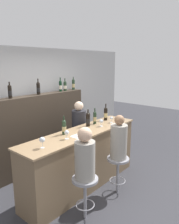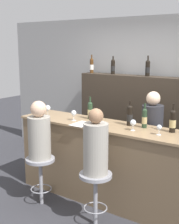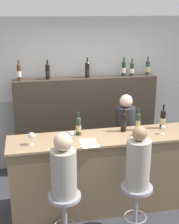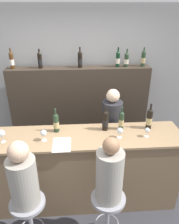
{
  "view_description": "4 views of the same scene",
  "coord_description": "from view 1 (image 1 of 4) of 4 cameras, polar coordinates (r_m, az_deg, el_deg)",
  "views": [
    {
      "loc": [
        -2.78,
        -2.2,
        2.3
      ],
      "look_at": [
        0.16,
        0.26,
        1.42
      ],
      "focal_mm": 35.0,
      "sensor_mm": 36.0,
      "label": 1
    },
    {
      "loc": [
        2.15,
        -3.15,
        2.12
      ],
      "look_at": [
        -0.2,
        0.22,
        1.24
      ],
      "focal_mm": 50.0,
      "sensor_mm": 36.0,
      "label": 2
    },
    {
      "loc": [
        -0.98,
        -3.44,
        2.69
      ],
      "look_at": [
        -0.18,
        0.38,
        1.41
      ],
      "focal_mm": 50.0,
      "sensor_mm": 36.0,
      "label": 3
    },
    {
      "loc": [
        -0.07,
        -2.04,
        2.57
      ],
      "look_at": [
        0.09,
        0.31,
        1.4
      ],
      "focal_mm": 35.0,
      "sensor_mm": 36.0,
      "label": 4
    }
  ],
  "objects": [
    {
      "name": "bar_counter",
      "position": [
        4.12,
        -1.72,
        -12.21
      ],
      "size": [
        2.57,
        0.6,
        1.09
      ],
      "color": "brown",
      "rests_on": "ground_plane"
    },
    {
      "name": "guest_seated_right",
      "position": [
        3.81,
        7.64,
        -7.21
      ],
      "size": [
        0.29,
        0.29,
        0.78
      ],
      "color": "gray",
      "rests_on": "bar_stool_right"
    },
    {
      "name": "ground_plane",
      "position": [
        4.23,
        1.37,
        -19.96
      ],
      "size": [
        16.0,
        16.0,
        0.0
      ],
      "primitive_type": "plane",
      "color": "#333338"
    },
    {
      "name": "wine_glass_2",
      "position": [
        4.19,
        3.1,
        -2.47
      ],
      "size": [
        0.08,
        0.08,
        0.14
      ],
      "color": "silver",
      "rests_on": "bar_counter"
    },
    {
      "name": "wine_bottle_backbar_3",
      "position": [
        5.11,
        -7.6,
        6.79
      ],
      "size": [
        0.07,
        0.07,
        0.32
      ],
      "color": "black",
      "rests_on": "back_bar_cabinet"
    },
    {
      "name": "wine_bottle_backbar_4",
      "position": [
        5.21,
        -6.4,
        6.81
      ],
      "size": [
        0.07,
        0.07,
        0.29
      ],
      "color": "#233823",
      "rests_on": "back_bar_cabinet"
    },
    {
      "name": "wine_glass_3",
      "position": [
        4.47,
        5.73,
        -1.66
      ],
      "size": [
        0.06,
        0.06,
        0.12
      ],
      "color": "silver",
      "rests_on": "bar_counter"
    },
    {
      "name": "guest_seated_left",
      "position": [
        3.15,
        -1.22,
        -11.49
      ],
      "size": [
        0.29,
        0.29,
        0.77
      ],
      "color": "gray",
      "rests_on": "bar_stool_left"
    },
    {
      "name": "wine_bottle_backbar_2",
      "position": [
        4.71,
        -13.23,
        6.1
      ],
      "size": [
        0.08,
        0.08,
        0.33
      ],
      "color": "black",
      "rests_on": "back_bar_cabinet"
    },
    {
      "name": "wine_bottle_counter_2",
      "position": [
        4.35,
        1.4,
        -1.43
      ],
      "size": [
        0.07,
        0.07,
        0.32
      ],
      "color": "#233823",
      "rests_on": "bar_counter"
    },
    {
      "name": "back_bar_cabinet",
      "position": [
        4.89,
        -12.87,
        -5.01
      ],
      "size": [
        2.4,
        0.28,
        1.63
      ],
      "color": "#382D23",
      "rests_on": "ground_plane"
    },
    {
      "name": "wine_bottle_backbar_5",
      "position": [
        5.4,
        -4.24,
        7.23
      ],
      "size": [
        0.07,
        0.07,
        0.31
      ],
      "color": "#233823",
      "rests_on": "back_bar_cabinet"
    },
    {
      "name": "wine_glass_1",
      "position": [
        3.53,
        -5.98,
        -5.44
      ],
      "size": [
        0.08,
        0.08,
        0.14
      ],
      "color": "silver",
      "rests_on": "bar_counter"
    },
    {
      "name": "tasting_menu",
      "position": [
        3.64,
        -2.31,
        -6.48
      ],
      "size": [
        0.21,
        0.3,
        0.0
      ],
      "color": "white",
      "rests_on": "bar_counter"
    },
    {
      "name": "wall_back",
      "position": [
        4.95,
        -14.74,
        0.9
      ],
      "size": [
        6.4,
        0.05,
        2.6
      ],
      "color": "#9E9E9E",
      "rests_on": "ground_plane"
    },
    {
      "name": "bar_stool_left",
      "position": [
        3.38,
        -1.18,
        -18.93
      ],
      "size": [
        0.39,
        0.39,
        0.65
      ],
      "color": "gray",
      "rests_on": "ground_plane"
    },
    {
      "name": "wine_bottle_counter_1",
      "position": [
        4.19,
        -0.39,
        -1.88
      ],
      "size": [
        0.08,
        0.08,
        0.33
      ],
      "color": "black",
      "rests_on": "bar_counter"
    },
    {
      "name": "wine_bottle_backbar_1",
      "position": [
        4.35,
        -20.08,
        5.08
      ],
      "size": [
        0.07,
        0.07,
        0.31
      ],
      "color": "black",
      "rests_on": "back_bar_cabinet"
    },
    {
      "name": "bar_stool_right",
      "position": [
        4.0,
        7.43,
        -13.62
      ],
      "size": [
        0.39,
        0.39,
        0.65
      ],
      "color": "gray",
      "rests_on": "ground_plane"
    },
    {
      "name": "wine_bottle_counter_3",
      "position": [
        4.63,
        4.25,
        -0.41
      ],
      "size": [
        0.08,
        0.08,
        0.35
      ],
      "color": "black",
      "rests_on": "bar_counter"
    },
    {
      "name": "wine_bottle_counter_0",
      "position": [
        3.75,
        -6.67,
        -3.9
      ],
      "size": [
        0.07,
        0.07,
        0.32
      ],
      "color": "#233823",
      "rests_on": "bar_counter"
    },
    {
      "name": "wine_glass_0",
      "position": [
        3.22,
        -12.27,
        -7.18
      ],
      "size": [
        0.08,
        0.08,
        0.16
      ],
      "color": "silver",
      "rests_on": "bar_counter"
    },
    {
      "name": "bartender",
      "position": [
        4.7,
        -2.73,
        -6.93
      ],
      "size": [
        0.3,
        0.3,
        1.51
      ],
      "color": "#28282D",
      "rests_on": "ground_plane"
    }
  ]
}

